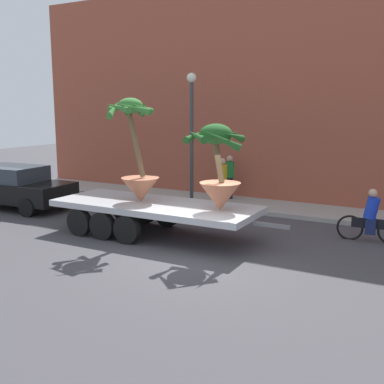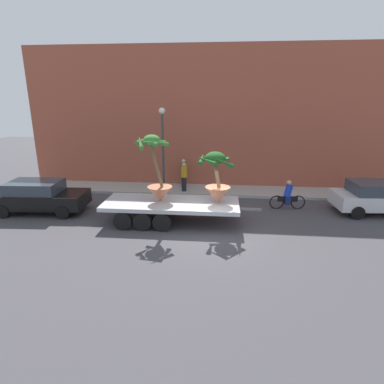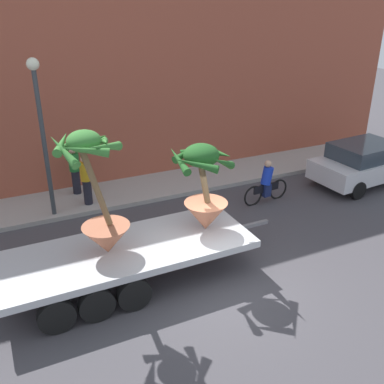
{
  "view_description": "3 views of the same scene",
  "coord_description": "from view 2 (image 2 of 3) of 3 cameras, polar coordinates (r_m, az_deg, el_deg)",
  "views": [
    {
      "loc": [
        5.51,
        -10.22,
        3.77
      ],
      "look_at": [
        -0.8,
        1.14,
        1.39
      ],
      "focal_mm": 44.02,
      "sensor_mm": 36.0,
      "label": 1
    },
    {
      "loc": [
        0.4,
        -12.65,
        5.65
      ],
      "look_at": [
        -1.06,
        1.46,
        1.35
      ],
      "focal_mm": 30.05,
      "sensor_mm": 36.0,
      "label": 2
    },
    {
      "loc": [
        -4.45,
        -7.92,
        6.62
      ],
      "look_at": [
        0.07,
        1.72,
        1.77
      ],
      "focal_mm": 41.23,
      "sensor_mm": 36.0,
      "label": 3
    }
  ],
  "objects": [
    {
      "name": "pedestrian_far_left",
      "position": [
        19.94,
        -1.51,
        3.51
      ],
      "size": [
        0.36,
        0.36,
        1.71
      ],
      "color": "black",
      "rests_on": "sidewalk"
    },
    {
      "name": "potted_palm_rear",
      "position": [
        14.14,
        4.37,
        2.1
      ],
      "size": [
        1.7,
        1.57,
        2.34
      ],
      "color": "#B26647",
      "rests_on": "flatbed_trailer"
    },
    {
      "name": "trailing_car",
      "position": [
        17.65,
        -25.48,
        -0.66
      ],
      "size": [
        4.58,
        2.2,
        1.58
      ],
      "color": "black",
      "rests_on": "ground"
    },
    {
      "name": "building_facade",
      "position": [
        20.5,
        4.9,
        12.92
      ],
      "size": [
        24.0,
        1.2,
        8.51
      ],
      "primitive_type": "cube",
      "color": "#9E4C38",
      "rests_on": "ground"
    },
    {
      "name": "ground_plane",
      "position": [
        13.86,
        3.77,
        -7.22
      ],
      "size": [
        60.0,
        60.0,
        0.0
      ],
      "primitive_type": "plane",
      "color": "#423F44"
    },
    {
      "name": "cyclist",
      "position": [
        17.16,
        16.64,
        -0.73
      ],
      "size": [
        1.84,
        0.38,
        1.54
      ],
      "color": "black",
      "rests_on": "ground"
    },
    {
      "name": "potted_palm_middle",
      "position": [
        14.38,
        -6.23,
        2.94
      ],
      "size": [
        1.59,
        1.46,
        3.03
      ],
      "color": "#B26647",
      "rests_on": "flatbed_trailer"
    },
    {
      "name": "parked_car",
      "position": [
        18.28,
        30.07,
        -0.76
      ],
      "size": [
        4.37,
        2.25,
        1.58
      ],
      "color": "silver",
      "rests_on": "ground"
    },
    {
      "name": "street_lamp",
      "position": [
        18.45,
        -5.22,
        9.27
      ],
      "size": [
        0.36,
        0.36,
        4.83
      ],
      "color": "#383D42",
      "rests_on": "sidewalk"
    },
    {
      "name": "pedestrian_near_gate",
      "position": [
        18.94,
        -1.41,
        2.79
      ],
      "size": [
        0.36,
        0.36,
        1.71
      ],
      "color": "black",
      "rests_on": "sidewalk"
    },
    {
      "name": "flatbed_trailer",
      "position": [
        14.76,
        -4.71,
        -2.5
      ],
      "size": [
        7.14,
        2.39,
        0.98
      ],
      "color": "#B7BABF",
      "rests_on": "ground"
    },
    {
      "name": "sidewalk",
      "position": [
        19.56,
        4.49,
        0.27
      ],
      "size": [
        24.0,
        2.2,
        0.15
      ],
      "primitive_type": "cube",
      "color": "#A39E99",
      "rests_on": "ground"
    }
  ]
}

